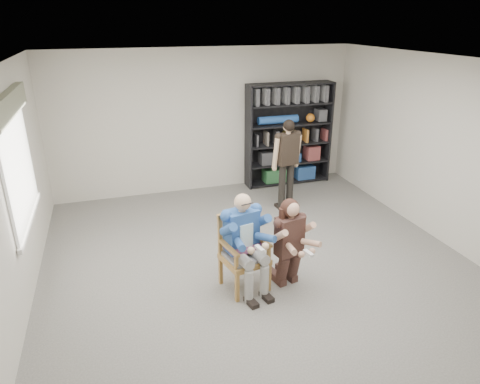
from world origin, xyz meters
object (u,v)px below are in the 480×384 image
object	(u,v)px
bookshelf	(289,135)
kneeling_woman	(290,244)
standing_man	(287,166)
armchair	(245,253)
seated_man	(245,243)

from	to	relation	value
bookshelf	kneeling_woman	bearing A→B (deg)	-112.88
standing_man	armchair	bearing A→B (deg)	-134.65
seated_man	standing_man	size ratio (longest dim) A/B	0.79
armchair	seated_man	size ratio (longest dim) A/B	0.77
armchair	seated_man	distance (m)	0.15
armchair	seated_man	world-z (taller)	seated_man
kneeling_woman	bookshelf	world-z (taller)	bookshelf
armchair	seated_man	bearing A→B (deg)	0.00
armchair	kneeling_woman	xyz separation A→B (m)	(0.58, -0.12, 0.10)
kneeling_woman	bookshelf	xyz separation A→B (m)	(1.49, 3.53, 0.44)
armchair	kneeling_woman	bearing A→B (deg)	-23.77
seated_man	bookshelf	size ratio (longest dim) A/B	0.63
armchair	bookshelf	xyz separation A→B (m)	(2.07, 3.41, 0.54)
seated_man	standing_man	world-z (taller)	standing_man
seated_man	kneeling_woman	distance (m)	0.59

